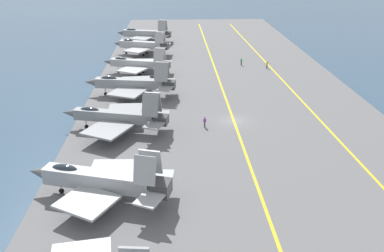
{
  "coord_description": "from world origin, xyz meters",
  "views": [
    {
      "loc": [
        -60.7,
        9.71,
        26.51
      ],
      "look_at": [
        -7.47,
        7.19,
        2.9
      ],
      "focal_mm": 38.0,
      "sensor_mm": 36.0,
      "label": 1
    }
  ],
  "objects_px": {
    "parked_jet_seventh": "(142,45)",
    "crew_green_vest": "(241,61)",
    "crew_yellow_vest": "(267,64)",
    "crew_purple_vest": "(205,122)",
    "parked_jet_third": "(99,180)",
    "parked_jet_fifth": "(132,83)",
    "parked_jet_eighth": "(144,34)",
    "parked_jet_sixth": "(138,64)",
    "parked_jet_fourth": "(117,116)"
  },
  "relations": [
    {
      "from": "parked_jet_third",
      "to": "parked_jet_sixth",
      "type": "bearing_deg",
      "value": -0.62
    },
    {
      "from": "parked_jet_seventh",
      "to": "crew_green_vest",
      "type": "height_order",
      "value": "parked_jet_seventh"
    },
    {
      "from": "crew_yellow_vest",
      "to": "crew_purple_vest",
      "type": "relative_size",
      "value": 1.06
    },
    {
      "from": "parked_jet_fifth",
      "to": "parked_jet_sixth",
      "type": "relative_size",
      "value": 1.12
    },
    {
      "from": "crew_green_vest",
      "to": "crew_purple_vest",
      "type": "bearing_deg",
      "value": 162.25
    },
    {
      "from": "parked_jet_third",
      "to": "parked_jet_fourth",
      "type": "xyz_separation_m",
      "value": [
        18.5,
        0.34,
        -0.07
      ]
    },
    {
      "from": "parked_jet_third",
      "to": "parked_jet_fifth",
      "type": "xyz_separation_m",
      "value": [
        34.4,
        -0.5,
        0.05
      ]
    },
    {
      "from": "parked_jet_fourth",
      "to": "crew_yellow_vest",
      "type": "xyz_separation_m",
      "value": [
        33.77,
        -30.61,
        -1.4
      ]
    },
    {
      "from": "parked_jet_fifth",
      "to": "parked_jet_sixth",
      "type": "bearing_deg",
      "value": -0.12
    },
    {
      "from": "parked_jet_seventh",
      "to": "parked_jet_fifth",
      "type": "bearing_deg",
      "value": -179.59
    },
    {
      "from": "parked_jet_third",
      "to": "crew_yellow_vest",
      "type": "xyz_separation_m",
      "value": [
        52.28,
        -30.26,
        -1.46
      ]
    },
    {
      "from": "crew_yellow_vest",
      "to": "parked_jet_fourth",
      "type": "bearing_deg",
      "value": 137.82
    },
    {
      "from": "parked_jet_sixth",
      "to": "crew_purple_vest",
      "type": "xyz_separation_m",
      "value": [
        -29.77,
        -12.64,
        -1.45
      ]
    },
    {
      "from": "parked_jet_fifth",
      "to": "parked_jet_seventh",
      "type": "bearing_deg",
      "value": 0.41
    },
    {
      "from": "parked_jet_third",
      "to": "crew_purple_vest",
      "type": "relative_size",
      "value": 9.7
    },
    {
      "from": "parked_jet_third",
      "to": "crew_yellow_vest",
      "type": "bearing_deg",
      "value": -30.07
    },
    {
      "from": "parked_jet_sixth",
      "to": "parked_jet_seventh",
      "type": "relative_size",
      "value": 1.02
    },
    {
      "from": "parked_jet_fourth",
      "to": "parked_jet_seventh",
      "type": "xyz_separation_m",
      "value": [
        48.16,
        -0.61,
        0.22
      ]
    },
    {
      "from": "parked_jet_fourth",
      "to": "crew_purple_vest",
      "type": "distance_m",
      "value": 13.61
    },
    {
      "from": "parked_jet_fourth",
      "to": "crew_green_vest",
      "type": "distance_m",
      "value": 44.51
    },
    {
      "from": "parked_jet_eighth",
      "to": "parked_jet_third",
      "type": "bearing_deg",
      "value": 179.97
    },
    {
      "from": "parked_jet_seventh",
      "to": "parked_jet_eighth",
      "type": "bearing_deg",
      "value": 0.82
    },
    {
      "from": "crew_yellow_vest",
      "to": "crew_purple_vest",
      "type": "distance_m",
      "value": 37.16
    },
    {
      "from": "crew_purple_vest",
      "to": "parked_jet_eighth",
      "type": "bearing_deg",
      "value": 11.75
    },
    {
      "from": "parked_jet_eighth",
      "to": "crew_yellow_vest",
      "type": "relative_size",
      "value": 8.98
    },
    {
      "from": "parked_jet_third",
      "to": "crew_green_vest",
      "type": "bearing_deg",
      "value": -24.07
    },
    {
      "from": "parked_jet_seventh",
      "to": "crew_purple_vest",
      "type": "relative_size",
      "value": 8.78
    },
    {
      "from": "parked_jet_fifth",
      "to": "parked_jet_seventh",
      "type": "distance_m",
      "value": 32.27
    },
    {
      "from": "parked_jet_third",
      "to": "parked_jet_fifth",
      "type": "height_order",
      "value": "parked_jet_fifth"
    },
    {
      "from": "parked_jet_seventh",
      "to": "crew_green_vest",
      "type": "xyz_separation_m",
      "value": [
        -11.39,
        -24.42,
        -1.67
      ]
    },
    {
      "from": "crew_green_vest",
      "to": "parked_jet_fifth",
      "type": "bearing_deg",
      "value": 130.79
    },
    {
      "from": "parked_jet_third",
      "to": "parked_jet_sixth",
      "type": "xyz_separation_m",
      "value": [
        49.05,
        -0.53,
        -0.07
      ]
    },
    {
      "from": "parked_jet_fifth",
      "to": "parked_jet_eighth",
      "type": "relative_size",
      "value": 1.06
    },
    {
      "from": "parked_jet_fifth",
      "to": "crew_purple_vest",
      "type": "height_order",
      "value": "parked_jet_fifth"
    },
    {
      "from": "parked_jet_fourth",
      "to": "parked_jet_eighth",
      "type": "bearing_deg",
      "value": -0.35
    },
    {
      "from": "parked_jet_eighth",
      "to": "crew_purple_vest",
      "type": "relative_size",
      "value": 9.48
    },
    {
      "from": "parked_jet_fifth",
      "to": "parked_jet_eighth",
      "type": "distance_m",
      "value": 47.99
    },
    {
      "from": "parked_jet_fifth",
      "to": "crew_yellow_vest",
      "type": "distance_m",
      "value": 34.75
    },
    {
      "from": "parked_jet_sixth",
      "to": "crew_green_vest",
      "type": "bearing_deg",
      "value": -75.55
    },
    {
      "from": "crew_green_vest",
      "to": "crew_purple_vest",
      "type": "height_order",
      "value": "crew_purple_vest"
    },
    {
      "from": "crew_green_vest",
      "to": "crew_purple_vest",
      "type": "distance_m",
      "value": 37.79
    },
    {
      "from": "parked_jet_sixth",
      "to": "parked_jet_eighth",
      "type": "relative_size",
      "value": 0.94
    },
    {
      "from": "parked_jet_third",
      "to": "parked_jet_fifth",
      "type": "bearing_deg",
      "value": -0.83
    },
    {
      "from": "parked_jet_fourth",
      "to": "crew_yellow_vest",
      "type": "height_order",
      "value": "parked_jet_fourth"
    },
    {
      "from": "parked_jet_seventh",
      "to": "crew_yellow_vest",
      "type": "bearing_deg",
      "value": -115.63
    },
    {
      "from": "parked_jet_sixth",
      "to": "parked_jet_seventh",
      "type": "xyz_separation_m",
      "value": [
        17.62,
        0.26,
        0.22
      ]
    },
    {
      "from": "parked_jet_seventh",
      "to": "crew_purple_vest",
      "type": "bearing_deg",
      "value": -164.77
    },
    {
      "from": "parked_jet_seventh",
      "to": "parked_jet_eighth",
      "type": "relative_size",
      "value": 0.93
    },
    {
      "from": "parked_jet_third",
      "to": "crew_purple_vest",
      "type": "xyz_separation_m",
      "value": [
        19.28,
        -13.17,
        -1.52
      ]
    },
    {
      "from": "parked_jet_fourth",
      "to": "parked_jet_eighth",
      "type": "height_order",
      "value": "parked_jet_eighth"
    }
  ]
}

